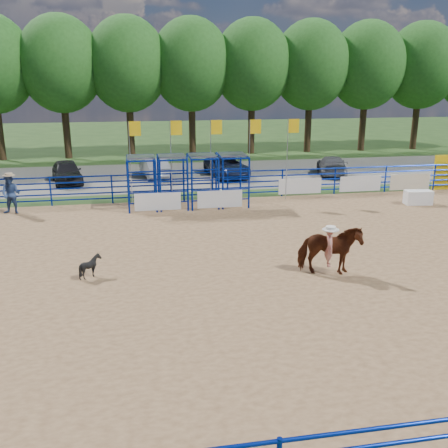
{
  "coord_description": "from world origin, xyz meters",
  "views": [
    {
      "loc": [
        -4.75,
        -15.48,
        6.24
      ],
      "look_at": [
        -1.81,
        1.0,
        1.3
      ],
      "focal_mm": 40.0,
      "sensor_mm": 36.0,
      "label": 1
    }
  ],
  "objects_px": {
    "car_a": "(67,172)",
    "announcer_table": "(418,197)",
    "car_b": "(154,168)",
    "car_c": "(227,167)",
    "calf": "(90,266)",
    "spectator_cowboy": "(11,194)",
    "car_d": "(332,165)",
    "horse_and_rider": "(329,248)"
  },
  "relations": [
    {
      "from": "horse_and_rider",
      "to": "car_c",
      "type": "xyz_separation_m",
      "value": [
        -0.23,
        17.13,
        -0.25
      ]
    },
    {
      "from": "car_c",
      "to": "car_d",
      "type": "xyz_separation_m",
      "value": [
        6.99,
        -0.53,
        -0.04
      ]
    },
    {
      "from": "spectator_cowboy",
      "to": "horse_and_rider",
      "type": "bearing_deg",
      "value": -39.66
    },
    {
      "from": "car_b",
      "to": "car_d",
      "type": "bearing_deg",
      "value": 166.15
    },
    {
      "from": "horse_and_rider",
      "to": "spectator_cowboy",
      "type": "distance_m",
      "value": 15.44
    },
    {
      "from": "spectator_cowboy",
      "to": "car_d",
      "type": "height_order",
      "value": "spectator_cowboy"
    },
    {
      "from": "calf",
      "to": "car_c",
      "type": "relative_size",
      "value": 0.16
    },
    {
      "from": "car_a",
      "to": "car_d",
      "type": "relative_size",
      "value": 0.95
    },
    {
      "from": "calf",
      "to": "car_a",
      "type": "distance_m",
      "value": 15.99
    },
    {
      "from": "announcer_table",
      "to": "car_c",
      "type": "relative_size",
      "value": 0.28
    },
    {
      "from": "car_d",
      "to": "car_b",
      "type": "bearing_deg",
      "value": 10.28
    },
    {
      "from": "announcer_table",
      "to": "car_b",
      "type": "xyz_separation_m",
      "value": [
        -12.86,
        9.59,
        0.27
      ]
    },
    {
      "from": "car_a",
      "to": "spectator_cowboy",
      "type": "bearing_deg",
      "value": -115.19
    },
    {
      "from": "announcer_table",
      "to": "calf",
      "type": "xyz_separation_m",
      "value": [
        -15.65,
        -7.0,
        0.02
      ]
    },
    {
      "from": "car_a",
      "to": "car_b",
      "type": "relative_size",
      "value": 1.04
    },
    {
      "from": "horse_and_rider",
      "to": "car_c",
      "type": "height_order",
      "value": "horse_and_rider"
    },
    {
      "from": "car_a",
      "to": "horse_and_rider",
      "type": "bearing_deg",
      "value": -70.6
    },
    {
      "from": "horse_and_rider",
      "to": "car_d",
      "type": "xyz_separation_m",
      "value": [
        6.76,
        16.6,
        -0.29
      ]
    },
    {
      "from": "car_b",
      "to": "car_c",
      "type": "height_order",
      "value": "car_c"
    },
    {
      "from": "calf",
      "to": "car_c",
      "type": "xyz_separation_m",
      "value": [
        7.42,
        16.02,
        0.27
      ]
    },
    {
      "from": "car_a",
      "to": "car_b",
      "type": "bearing_deg",
      "value": -3.09
    },
    {
      "from": "car_a",
      "to": "announcer_table",
      "type": "bearing_deg",
      "value": -37.48
    },
    {
      "from": "spectator_cowboy",
      "to": "car_a",
      "type": "distance_m",
      "value": 7.23
    },
    {
      "from": "spectator_cowboy",
      "to": "car_c",
      "type": "bearing_deg",
      "value": 31.95
    },
    {
      "from": "car_b",
      "to": "car_c",
      "type": "distance_m",
      "value": 4.67
    },
    {
      "from": "horse_and_rider",
      "to": "car_a",
      "type": "distance_m",
      "value": 19.74
    },
    {
      "from": "horse_and_rider",
      "to": "car_a",
      "type": "height_order",
      "value": "horse_and_rider"
    },
    {
      "from": "spectator_cowboy",
      "to": "car_c",
      "type": "xyz_separation_m",
      "value": [
        11.66,
        7.28,
        -0.32
      ]
    },
    {
      "from": "car_b",
      "to": "horse_and_rider",
      "type": "bearing_deg",
      "value": 96.94
    },
    {
      "from": "car_c",
      "to": "calf",
      "type": "bearing_deg",
      "value": -120.76
    },
    {
      "from": "car_c",
      "to": "announcer_table",
      "type": "bearing_deg",
      "value": -53.53
    },
    {
      "from": "car_a",
      "to": "car_c",
      "type": "bearing_deg",
      "value": -10.36
    },
    {
      "from": "spectator_cowboy",
      "to": "car_d",
      "type": "relative_size",
      "value": 0.46
    },
    {
      "from": "calf",
      "to": "horse_and_rider",
      "type": "bearing_deg",
      "value": -95.8
    },
    {
      "from": "calf",
      "to": "car_a",
      "type": "relative_size",
      "value": 0.19
    },
    {
      "from": "car_a",
      "to": "car_b",
      "type": "height_order",
      "value": "car_a"
    },
    {
      "from": "spectator_cowboy",
      "to": "car_b",
      "type": "xyz_separation_m",
      "value": [
        7.03,
        7.85,
        -0.33
      ]
    },
    {
      "from": "spectator_cowboy",
      "to": "car_b",
      "type": "distance_m",
      "value": 10.54
    },
    {
      "from": "announcer_table",
      "to": "car_d",
      "type": "bearing_deg",
      "value": 98.32
    },
    {
      "from": "car_a",
      "to": "car_b",
      "type": "xyz_separation_m",
      "value": [
        5.35,
        0.82,
        -0.05
      ]
    },
    {
      "from": "spectator_cowboy",
      "to": "car_c",
      "type": "distance_m",
      "value": 13.75
    },
    {
      "from": "horse_and_rider",
      "to": "calf",
      "type": "bearing_deg",
      "value": 171.74
    }
  ]
}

